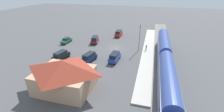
# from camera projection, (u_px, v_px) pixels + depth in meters

# --- Properties ---
(ground_plane) EXTENTS (200.00, 200.00, 0.00)m
(ground_plane) POSITION_uv_depth(u_px,v_px,m) (115.00, 48.00, 47.03)
(ground_plane) COLOR #4C4C4F
(railway_track) EXTENTS (4.80, 70.00, 0.30)m
(railway_track) POSITION_uv_depth(u_px,v_px,m) (162.00, 53.00, 43.70)
(railway_track) COLOR slate
(railway_track) RESTS_ON ground
(platform) EXTENTS (3.20, 46.00, 0.30)m
(platform) POSITION_uv_depth(u_px,v_px,m) (148.00, 51.00, 44.61)
(platform) COLOR #B7B2A8
(platform) RESTS_ON ground
(station_building) EXTENTS (10.65, 8.51, 5.96)m
(station_building) POSITION_uv_depth(u_px,v_px,m) (64.00, 75.00, 27.46)
(station_building) COLOR tan
(station_building) RESTS_ON ground
(pedestrian_on_platform) EXTENTS (0.36, 0.36, 1.71)m
(pedestrian_on_platform) POSITION_uv_depth(u_px,v_px,m) (146.00, 47.00, 44.23)
(pedestrian_on_platform) COLOR #23284C
(pedestrian_on_platform) RESTS_ON platform
(suv_red) EXTENTS (2.07, 4.94, 2.22)m
(suv_red) POSITION_uv_depth(u_px,v_px,m) (119.00, 33.00, 57.33)
(suv_red) COLOR red
(suv_red) RESTS_ON ground
(sedan_green) EXTENTS (1.98, 4.56, 1.74)m
(sedan_green) POSITION_uv_depth(u_px,v_px,m) (66.00, 40.00, 50.93)
(sedan_green) COLOR #236638
(sedan_green) RESTS_ON ground
(suv_blue) EXTENTS (2.32, 5.03, 2.22)m
(suv_blue) POSITION_uv_depth(u_px,v_px,m) (115.00, 57.00, 38.73)
(suv_blue) COLOR #283D9E
(suv_blue) RESTS_ON ground
(suv_maroon) EXTENTS (2.88, 5.19, 2.22)m
(suv_maroon) POSITION_uv_depth(u_px,v_px,m) (95.00, 39.00, 50.83)
(suv_maroon) COLOR maroon
(suv_maroon) RESTS_ON ground
(suv_black) EXTENTS (2.83, 5.18, 2.22)m
(suv_black) POSITION_uv_depth(u_px,v_px,m) (61.00, 55.00, 39.57)
(suv_black) COLOR black
(suv_black) RESTS_ON ground
(suv_navy) EXTENTS (3.01, 5.21, 2.22)m
(suv_navy) POSITION_uv_depth(u_px,v_px,m) (89.00, 57.00, 38.44)
(suv_navy) COLOR navy
(suv_navy) RESTS_ON ground
(light_pole_near_platform) EXTENTS (0.44, 0.44, 8.07)m
(light_pole_near_platform) POSITION_uv_depth(u_px,v_px,m) (140.00, 34.00, 43.22)
(light_pole_near_platform) COLOR #515156
(light_pole_near_platform) RESTS_ON ground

